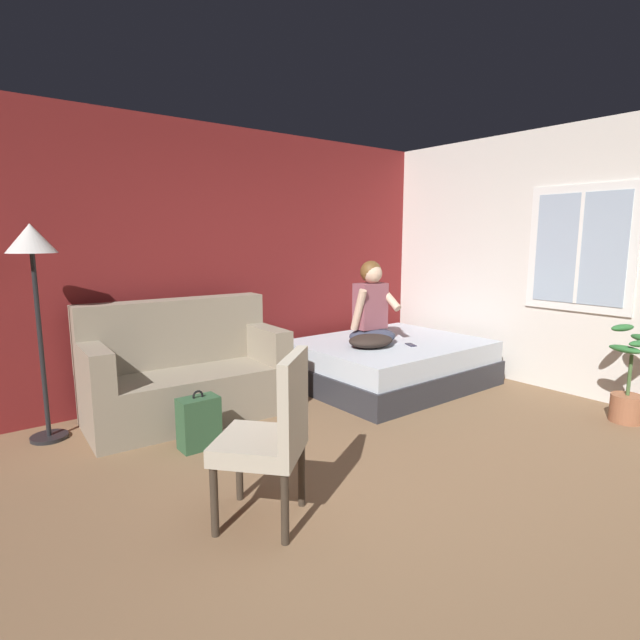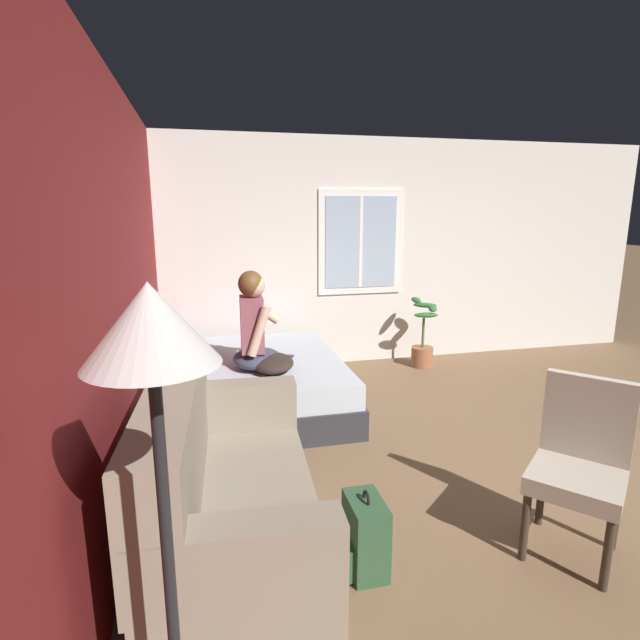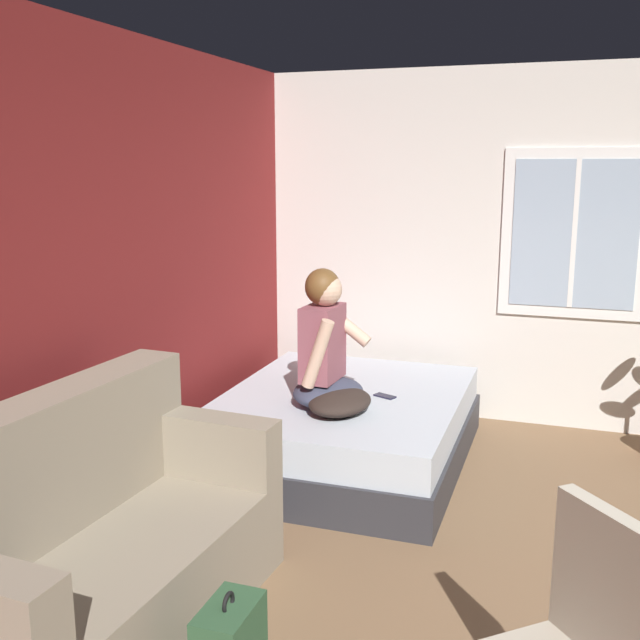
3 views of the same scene
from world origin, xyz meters
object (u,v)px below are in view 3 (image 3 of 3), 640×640
at_px(throw_pillow, 340,402).
at_px(cell_phone, 385,396).
at_px(bed, 344,428).
at_px(couch, 95,550).
at_px(person_seated, 325,350).

bearing_deg(throw_pillow, cell_phone, -24.88).
distance_m(throw_pillow, cell_phone, 0.45).
relative_size(bed, couch, 1.12).
distance_m(bed, cell_phone, 0.37).
relative_size(person_seated, cell_phone, 6.08).
bearing_deg(person_seated, bed, -11.27).
xyz_separation_m(throw_pillow, cell_phone, (0.40, -0.19, -0.07)).
xyz_separation_m(bed, person_seated, (-0.25, 0.05, 0.60)).
height_order(throw_pillow, cell_phone, throw_pillow).
xyz_separation_m(couch, throw_pillow, (1.79, -0.53, 0.16)).
xyz_separation_m(bed, cell_phone, (0.01, -0.28, 0.25)).
distance_m(person_seated, cell_phone, 0.55).
xyz_separation_m(couch, cell_phone, (2.19, -0.71, 0.09)).
bearing_deg(person_seated, throw_pillow, -134.51).
bearing_deg(couch, bed, -11.33).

